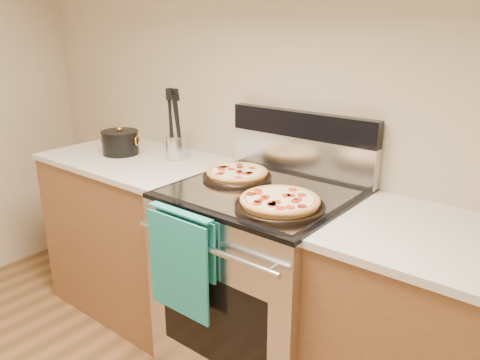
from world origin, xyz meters
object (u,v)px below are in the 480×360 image
Objects in this scene: pepperoni_pizza_front at (280,202)px; utensil_crock at (176,148)px; saucepan at (120,143)px; range_body at (260,286)px; pepperoni_pizza_back at (237,174)px.

utensil_crock is at bearing 162.45° from pepperoni_pizza_front.
saucepan is at bearing -160.67° from utensil_crock.
pepperoni_pizza_back is at bearing 163.65° from range_body.
pepperoni_pizza_front is at bearing -35.84° from range_body.
saucepan reaches higher than range_body.
pepperoni_pizza_back is 2.39× the size of utensil_crock.
pepperoni_pizza_back is at bearing 1.93° from saucepan.
utensil_crock reaches higher than range_body.
saucepan is (-1.18, 0.16, 0.02)m from pepperoni_pizza_front.
range_body is 6.85× the size of utensil_crock.
pepperoni_pizza_back is (-0.18, 0.05, 0.50)m from range_body.
range_body is 0.86m from utensil_crock.
utensil_crock is (-0.67, 0.14, 0.53)m from range_body.
range_body is at bearing -16.35° from pepperoni_pizza_back.
saucepan reaches higher than pepperoni_pizza_front.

